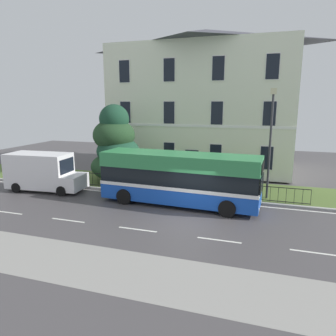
% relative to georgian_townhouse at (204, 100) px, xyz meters
% --- Properties ---
extents(ground_plane, '(60.00, 56.00, 0.18)m').
position_rel_georgian_townhouse_xyz_m(ground_plane, '(2.01, -13.40, -6.38)').
color(ground_plane, '#464345').
extents(georgian_townhouse, '(16.00, 9.39, 12.43)m').
position_rel_georgian_townhouse_xyz_m(georgian_townhouse, '(0.00, 0.00, 0.00)').
color(georgian_townhouse, silver).
rests_on(georgian_townhouse, ground_plane).
extents(iron_verge_railing, '(17.06, 0.04, 0.97)m').
position_rel_georgian_townhouse_xyz_m(iron_verge_railing, '(-0.00, -9.88, -5.74)').
color(iron_verge_railing, black).
rests_on(iron_verge_railing, ground_plane).
extents(evergreen_tree, '(4.22, 4.22, 5.90)m').
position_rel_georgian_townhouse_xyz_m(evergreen_tree, '(-5.19, -7.87, -3.78)').
color(evergreen_tree, '#423328').
rests_on(evergreen_tree, ground_plane).
extents(single_decker_bus, '(9.72, 2.95, 3.15)m').
position_rel_georgian_townhouse_xyz_m(single_decker_bus, '(0.90, -11.71, -4.70)').
color(single_decker_bus, '#1748B6').
rests_on(single_decker_bus, ground_plane).
extents(white_panel_van, '(5.59, 2.53, 2.64)m').
position_rel_georgian_townhouse_xyz_m(white_panel_van, '(-9.14, -11.56, -5.01)').
color(white_panel_van, white).
rests_on(white_panel_van, ground_plane).
extents(street_lamp_post, '(0.36, 0.24, 6.85)m').
position_rel_georgian_townhouse_xyz_m(street_lamp_post, '(6.02, -9.15, -2.32)').
color(street_lamp_post, '#333338').
rests_on(street_lamp_post, ground_plane).
extents(litter_bin, '(0.45, 0.45, 1.20)m').
position_rel_georgian_townhouse_xyz_m(litter_bin, '(3.63, -9.09, -5.64)').
color(litter_bin, black).
rests_on(litter_bin, ground_plane).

